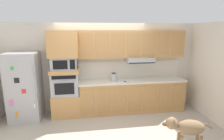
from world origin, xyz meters
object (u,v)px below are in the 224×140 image
object	(u,v)px
refrigerator	(25,87)
dog	(186,127)
microwave	(64,63)
electric_kettle	(114,77)
built_in_oven	(65,83)
screwdriver	(125,81)

from	to	relation	value
refrigerator	dog	world-z (taller)	refrigerator
refrigerator	dog	xyz separation A→B (m)	(3.47, -1.82, -0.42)
microwave	dog	xyz separation A→B (m)	(2.45, -1.88, -1.00)
electric_kettle	dog	size ratio (longest dim) A/B	0.25
built_in_oven	microwave	bearing A→B (deg)	-0.77
built_in_oven	screwdriver	distance (m)	1.62
dog	refrigerator	bearing A→B (deg)	-17.49
microwave	electric_kettle	xyz separation A→B (m)	(1.31, -0.05, -0.43)
screwdriver	microwave	bearing A→B (deg)	174.39
microwave	screwdriver	bearing A→B (deg)	-5.61
microwave	electric_kettle	world-z (taller)	microwave
refrigerator	microwave	bearing A→B (deg)	3.80
electric_kettle	screwdriver	bearing A→B (deg)	-20.23
microwave	screwdriver	distance (m)	1.71
electric_kettle	built_in_oven	bearing A→B (deg)	177.94
built_in_oven	screwdriver	size ratio (longest dim) A/B	4.44
built_in_oven	electric_kettle	distance (m)	1.32
screwdriver	electric_kettle	xyz separation A→B (m)	(-0.30, 0.11, 0.10)
refrigerator	dog	bearing A→B (deg)	-27.67
refrigerator	built_in_oven	bearing A→B (deg)	3.80
refrigerator	microwave	size ratio (longest dim) A/B	2.73
built_in_oven	screwdriver	xyz separation A→B (m)	(1.62, -0.16, 0.03)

